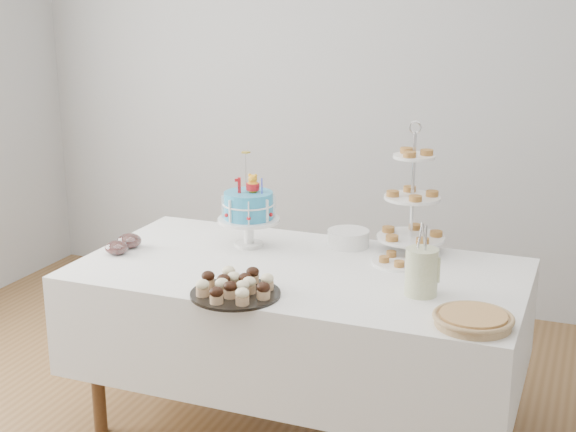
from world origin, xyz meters
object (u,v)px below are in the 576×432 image
at_px(jam_bowl_a, 117,248).
at_px(pie, 473,319).
at_px(pastry_plate, 400,260).
at_px(jam_bowl_b, 129,241).
at_px(birthday_cake, 249,221).
at_px(tiered_stand, 412,198).
at_px(cupcake_tray, 235,286).
at_px(utensil_pitcher, 422,270).
at_px(plate_stack, 348,238).
at_px(table, 299,316).

bearing_deg(jam_bowl_a, pie, -7.91).
distance_m(pie, pastry_plate, 0.70).
bearing_deg(jam_bowl_b, birthday_cake, 24.11).
bearing_deg(tiered_stand, birthday_cake, -164.63).
distance_m(tiered_stand, jam_bowl_a, 1.36).
relative_size(cupcake_tray, jam_bowl_a, 3.38).
relative_size(cupcake_tray, tiered_stand, 0.59).
xyz_separation_m(pastry_plate, utensil_pitcher, (0.17, -0.33, 0.09)).
xyz_separation_m(birthday_cake, pie, (1.13, -0.56, -0.09)).
height_order(tiered_stand, jam_bowl_b, tiered_stand).
xyz_separation_m(plate_stack, pastry_plate, (0.29, -0.16, -0.02)).
xyz_separation_m(cupcake_tray, tiered_stand, (0.51, 0.80, 0.21)).
bearing_deg(tiered_stand, pie, -61.80).
distance_m(jam_bowl_a, jam_bowl_b, 0.10).
bearing_deg(cupcake_tray, jam_bowl_b, 152.70).
distance_m(cupcake_tray, plate_stack, 0.80).
bearing_deg(pie, tiered_stand, 118.20).
height_order(cupcake_tray, plate_stack, cupcake_tray).
height_order(cupcake_tray, tiered_stand, tiered_stand).
relative_size(tiered_stand, pastry_plate, 2.45).
height_order(table, jam_bowl_b, jam_bowl_b).
relative_size(table, cupcake_tray, 5.36).
bearing_deg(table, birthday_cake, 148.59).
bearing_deg(table, utensil_pitcher, -12.45).
bearing_deg(pie, utensil_pitcher, 135.67).
bearing_deg(plate_stack, cupcake_tray, -105.96).
distance_m(cupcake_tray, utensil_pitcher, 0.73).
bearing_deg(utensil_pitcher, pie, -43.12).
relative_size(cupcake_tray, pastry_plate, 1.45).
xyz_separation_m(table, utensil_pitcher, (0.56, -0.12, 0.33)).
relative_size(birthday_cake, tiered_stand, 0.74).
xyz_separation_m(jam_bowl_b, utensil_pitcher, (1.40, -0.10, 0.07)).
distance_m(table, cupcake_tray, 0.50).
bearing_deg(jam_bowl_b, utensil_pitcher, -3.94).
distance_m(cupcake_tray, jam_bowl_b, 0.81).
bearing_deg(pie, cupcake_tray, -177.48).
bearing_deg(pie, plate_stack, 133.55).
relative_size(cupcake_tray, utensil_pitcher, 1.24).
relative_size(table, pastry_plate, 7.78).
xyz_separation_m(pastry_plate, jam_bowl_b, (-1.23, -0.24, 0.02)).
bearing_deg(jam_bowl_a, birthday_cake, 33.13).
height_order(birthday_cake, jam_bowl_a, birthday_cake).
xyz_separation_m(birthday_cake, cupcake_tray, (0.21, -0.60, -0.08)).
relative_size(cupcake_tray, plate_stack, 1.83).
height_order(pie, plate_stack, plate_stack).
height_order(table, cupcake_tray, cupcake_tray).
height_order(tiered_stand, pastry_plate, tiered_stand).
bearing_deg(birthday_cake, utensil_pitcher, -44.44).
bearing_deg(jam_bowl_a, pastry_plate, 15.48).
relative_size(jam_bowl_a, jam_bowl_b, 0.93).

